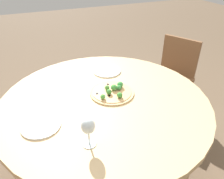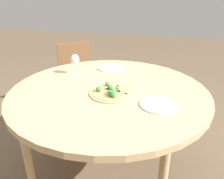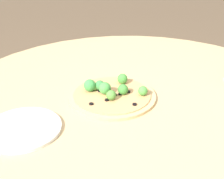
% 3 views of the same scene
% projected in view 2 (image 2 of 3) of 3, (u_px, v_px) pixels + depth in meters
% --- Properties ---
extents(ground_plane, '(12.00, 12.00, 0.00)m').
position_uv_depth(ground_plane, '(109.00, 169.00, 1.81)').
color(ground_plane, brown).
extents(dining_table, '(1.35, 1.35, 0.74)m').
position_uv_depth(dining_table, '(109.00, 95.00, 1.52)').
color(dining_table, tan).
rests_on(dining_table, ground_plane).
extents(chair_2, '(0.56, 0.56, 0.82)m').
position_uv_depth(chair_2, '(78.00, 77.00, 2.50)').
color(chair_2, brown).
rests_on(chair_2, ground_plane).
extents(pizza, '(0.30, 0.30, 0.06)m').
position_uv_depth(pizza, '(112.00, 92.00, 1.42)').
color(pizza, tan).
rests_on(pizza, dining_table).
extents(wine_glass, '(0.07, 0.07, 0.16)m').
position_uv_depth(wine_glass, '(75.00, 60.00, 1.72)').
color(wine_glass, silver).
rests_on(wine_glass, dining_table).
extents(plate_near, '(0.22, 0.22, 0.01)m').
position_uv_depth(plate_near, '(110.00, 68.00, 1.89)').
color(plate_near, silver).
rests_on(plate_near, dining_table).
extents(plate_far, '(0.22, 0.22, 0.01)m').
position_uv_depth(plate_far, '(158.00, 105.00, 1.28)').
color(plate_far, silver).
rests_on(plate_far, dining_table).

